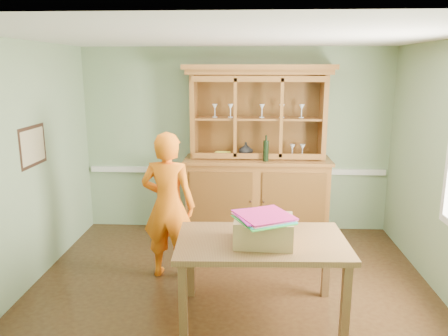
# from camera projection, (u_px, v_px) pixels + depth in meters

# --- Properties ---
(floor) EXTENTS (4.50, 4.50, 0.00)m
(floor) POSITION_uv_depth(u_px,v_px,m) (231.00, 291.00, 4.82)
(floor) COLOR #462E16
(floor) RESTS_ON ground
(ceiling) EXTENTS (4.50, 4.50, 0.00)m
(ceiling) POSITION_uv_depth(u_px,v_px,m) (232.00, 37.00, 4.21)
(ceiling) COLOR white
(ceiling) RESTS_ON wall_back
(wall_back) EXTENTS (4.50, 0.00, 4.50)m
(wall_back) POSITION_uv_depth(u_px,v_px,m) (236.00, 141.00, 6.46)
(wall_back) COLOR gray
(wall_back) RESTS_ON floor
(wall_left) EXTENTS (0.00, 4.00, 4.00)m
(wall_left) POSITION_uv_depth(u_px,v_px,m) (20.00, 170.00, 4.63)
(wall_left) COLOR gray
(wall_left) RESTS_ON floor
(wall_front) EXTENTS (4.50, 0.00, 4.50)m
(wall_front) POSITION_uv_depth(u_px,v_px,m) (218.00, 252.00, 2.57)
(wall_front) COLOR gray
(wall_front) RESTS_ON floor
(chair_rail) EXTENTS (4.41, 0.05, 0.08)m
(chair_rail) POSITION_uv_depth(u_px,v_px,m) (236.00, 171.00, 6.54)
(chair_rail) COLOR silver
(chair_rail) RESTS_ON wall_back
(framed_map) EXTENTS (0.03, 0.60, 0.46)m
(framed_map) POSITION_uv_depth(u_px,v_px,m) (33.00, 146.00, 4.88)
(framed_map) COLOR black
(framed_map) RESTS_ON wall_left
(china_hutch) EXTENTS (2.08, 0.69, 2.45)m
(china_hutch) POSITION_uv_depth(u_px,v_px,m) (257.00, 178.00, 6.29)
(china_hutch) COLOR brown
(china_hutch) RESTS_ON floor
(dining_table) EXTENTS (1.65, 1.03, 0.81)m
(dining_table) POSITION_uv_depth(u_px,v_px,m) (262.00, 249.00, 4.18)
(dining_table) COLOR brown
(dining_table) RESTS_ON floor
(cardboard_box) EXTENTS (0.56, 0.46, 0.25)m
(cardboard_box) POSITION_uv_depth(u_px,v_px,m) (264.00, 230.00, 4.05)
(cardboard_box) COLOR #A18153
(cardboard_box) RESTS_ON dining_table
(kite_stack) EXTENTS (0.60, 0.60, 0.04)m
(kite_stack) POSITION_uv_depth(u_px,v_px,m) (263.00, 217.00, 3.97)
(kite_stack) COLOR green
(kite_stack) RESTS_ON cardboard_box
(person) EXTENTS (0.67, 0.48, 1.72)m
(person) POSITION_uv_depth(u_px,v_px,m) (168.00, 206.00, 5.00)
(person) COLOR orange
(person) RESTS_ON floor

